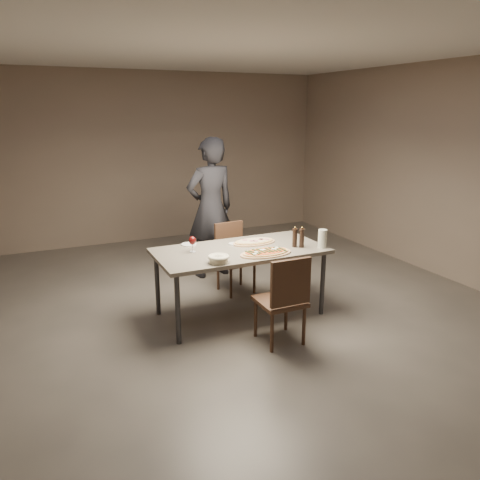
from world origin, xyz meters
name	(u,v)px	position (x,y,z in m)	size (l,w,h in m)	color
room	(240,189)	(0.00, 0.00, 1.40)	(7.00, 7.00, 7.00)	#5E5750
dining_table	(240,254)	(0.00, 0.00, 0.69)	(1.80, 0.90, 0.75)	slate
zucchini_pizza	(266,252)	(0.17, -0.27, 0.77)	(0.56, 0.31, 0.05)	tan
ham_pizza	(254,242)	(0.24, 0.14, 0.77)	(0.50, 0.28, 0.04)	tan
bread_basket	(219,258)	(-0.38, -0.33, 0.79)	(0.21, 0.21, 0.08)	beige
oil_dish	(234,244)	(0.01, 0.19, 0.76)	(0.12, 0.12, 0.01)	white
pepper_mill_left	(295,237)	(0.57, -0.17, 0.86)	(0.06, 0.06, 0.22)	black
pepper_mill_right	(302,238)	(0.63, -0.22, 0.86)	(0.06, 0.06, 0.23)	black
carafe	(322,239)	(0.83, -0.31, 0.85)	(0.09, 0.09, 0.20)	silver
wine_glass	(192,241)	(-0.49, 0.11, 0.87)	(0.07, 0.07, 0.17)	silver
side_plate	(189,244)	(-0.44, 0.38, 0.76)	(0.17, 0.17, 0.01)	white
chair_near	(284,296)	(0.09, -0.80, 0.50)	(0.43, 0.43, 0.89)	#41291B
chair_far	(233,253)	(0.23, 0.71, 0.47)	(0.44, 0.44, 0.85)	#41291B
diner	(211,208)	(0.18, 1.32, 0.93)	(0.68, 0.44, 1.85)	black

